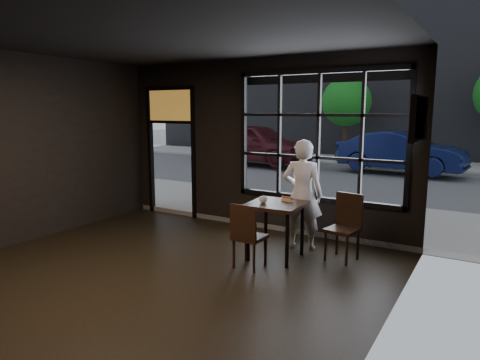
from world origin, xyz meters
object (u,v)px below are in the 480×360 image
Objects in this scene: man at (302,194)px; navy_car at (401,152)px; cafe_table at (276,230)px; chair_near at (250,235)px.

navy_car is (-0.25, 9.32, -0.09)m from man.
chair_near is (-0.15, -0.53, 0.04)m from cafe_table.
chair_near is at bearing -175.31° from navy_car.
cafe_table is 0.91× the size of chair_near.
chair_near is 1.30m from man.
man is 9.32m from navy_car.
chair_near is 0.22× the size of navy_car.
navy_car is (0.05, 10.52, 0.33)m from chair_near.
chair_near is 10.52m from navy_car.
cafe_table is 9.99m from navy_car.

